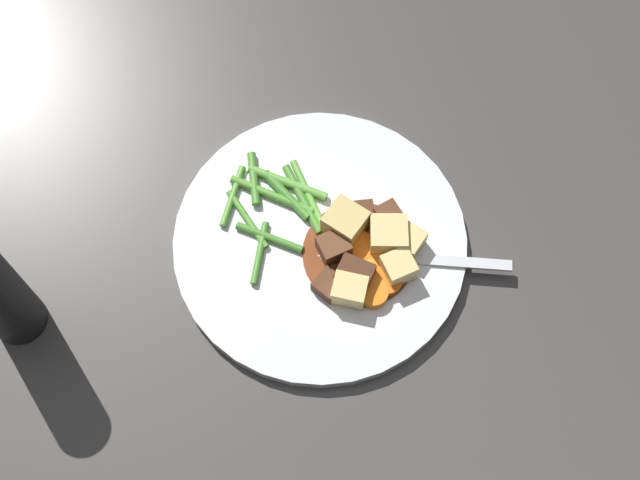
{
  "coord_description": "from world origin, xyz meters",
  "views": [
    {
      "loc": [
        0.22,
        -0.23,
        0.77
      ],
      "look_at": [
        0.0,
        0.0,
        0.01
      ],
      "focal_mm": 50.39,
      "sensor_mm": 36.0,
      "label": 1
    }
  ],
  "objects_px": {
    "carrot_slice_0": "(373,293)",
    "meat_chunk_0": "(362,213)",
    "potato_chunk_3": "(398,267)",
    "carrot_slice_2": "(370,258)",
    "dinner_plate": "(320,243)",
    "meat_chunk_2": "(333,248)",
    "meat_chunk_3": "(329,285)",
    "potato_chunk_2": "(345,222)",
    "fork": "(408,258)",
    "meat_chunk_4": "(355,274)",
    "potato_chunk_4": "(408,241)",
    "potato_chunk_0": "(349,290)",
    "carrot_slice_3": "(385,279)",
    "potato_chunk_1": "(388,236)",
    "carrot_slice_1": "(358,247)",
    "meat_chunk_1": "(388,217)"
  },
  "relations": [
    {
      "from": "potato_chunk_0",
      "to": "meat_chunk_2",
      "type": "bearing_deg",
      "value": 154.07
    },
    {
      "from": "potato_chunk_2",
      "to": "meat_chunk_2",
      "type": "distance_m",
      "value": 0.03
    },
    {
      "from": "carrot_slice_1",
      "to": "potato_chunk_3",
      "type": "bearing_deg",
      "value": 11.35
    },
    {
      "from": "dinner_plate",
      "to": "meat_chunk_0",
      "type": "bearing_deg",
      "value": 75.53
    },
    {
      "from": "dinner_plate",
      "to": "meat_chunk_2",
      "type": "bearing_deg",
      "value": -3.87
    },
    {
      "from": "dinner_plate",
      "to": "meat_chunk_1",
      "type": "height_order",
      "value": "meat_chunk_1"
    },
    {
      "from": "carrot_slice_3",
      "to": "meat_chunk_4",
      "type": "xyz_separation_m",
      "value": [
        -0.02,
        -0.02,
        0.01
      ]
    },
    {
      "from": "meat_chunk_0",
      "to": "meat_chunk_3",
      "type": "relative_size",
      "value": 0.88
    },
    {
      "from": "carrot_slice_0",
      "to": "potato_chunk_2",
      "type": "relative_size",
      "value": 0.8
    },
    {
      "from": "potato_chunk_0",
      "to": "potato_chunk_3",
      "type": "distance_m",
      "value": 0.05
    },
    {
      "from": "potato_chunk_4",
      "to": "meat_chunk_4",
      "type": "height_order",
      "value": "same"
    },
    {
      "from": "potato_chunk_3",
      "to": "meat_chunk_3",
      "type": "xyz_separation_m",
      "value": [
        -0.03,
        -0.05,
        -0.0
      ]
    },
    {
      "from": "potato_chunk_0",
      "to": "potato_chunk_4",
      "type": "distance_m",
      "value": 0.07
    },
    {
      "from": "meat_chunk_2",
      "to": "dinner_plate",
      "type": "bearing_deg",
      "value": 176.13
    },
    {
      "from": "meat_chunk_1",
      "to": "meat_chunk_2",
      "type": "distance_m",
      "value": 0.06
    },
    {
      "from": "dinner_plate",
      "to": "carrot_slice_0",
      "type": "distance_m",
      "value": 0.07
    },
    {
      "from": "potato_chunk_2",
      "to": "potato_chunk_3",
      "type": "height_order",
      "value": "potato_chunk_2"
    },
    {
      "from": "carrot_slice_0",
      "to": "dinner_plate",
      "type": "bearing_deg",
      "value": 175.8
    },
    {
      "from": "potato_chunk_4",
      "to": "potato_chunk_0",
      "type": "bearing_deg",
      "value": -94.15
    },
    {
      "from": "carrot_slice_3",
      "to": "potato_chunk_1",
      "type": "distance_m",
      "value": 0.04
    },
    {
      "from": "carrot_slice_0",
      "to": "potato_chunk_1",
      "type": "relative_size",
      "value": 0.81
    },
    {
      "from": "potato_chunk_0",
      "to": "potato_chunk_2",
      "type": "bearing_deg",
      "value": 136.95
    },
    {
      "from": "potato_chunk_2",
      "to": "meat_chunk_0",
      "type": "relative_size",
      "value": 1.64
    },
    {
      "from": "potato_chunk_3",
      "to": "meat_chunk_4",
      "type": "height_order",
      "value": "potato_chunk_3"
    },
    {
      "from": "potato_chunk_1",
      "to": "meat_chunk_4",
      "type": "height_order",
      "value": "potato_chunk_1"
    },
    {
      "from": "potato_chunk_3",
      "to": "potato_chunk_4",
      "type": "distance_m",
      "value": 0.03
    },
    {
      "from": "carrot_slice_0",
      "to": "meat_chunk_0",
      "type": "distance_m",
      "value": 0.08
    },
    {
      "from": "carrot_slice_0",
      "to": "carrot_slice_1",
      "type": "bearing_deg",
      "value": 149.91
    },
    {
      "from": "meat_chunk_0",
      "to": "meat_chunk_3",
      "type": "height_order",
      "value": "meat_chunk_0"
    },
    {
      "from": "potato_chunk_4",
      "to": "potato_chunk_3",
      "type": "bearing_deg",
      "value": -66.33
    },
    {
      "from": "dinner_plate",
      "to": "carrot_slice_3",
      "type": "xyz_separation_m",
      "value": [
        0.07,
        0.01,
        0.01
      ]
    },
    {
      "from": "carrot_slice_3",
      "to": "potato_chunk_4",
      "type": "bearing_deg",
      "value": 102.38
    },
    {
      "from": "fork",
      "to": "dinner_plate",
      "type": "bearing_deg",
      "value": -148.97
    },
    {
      "from": "meat_chunk_1",
      "to": "potato_chunk_1",
      "type": "bearing_deg",
      "value": -47.62
    },
    {
      "from": "carrot_slice_1",
      "to": "fork",
      "type": "height_order",
      "value": "carrot_slice_1"
    },
    {
      "from": "meat_chunk_2",
      "to": "meat_chunk_3",
      "type": "xyz_separation_m",
      "value": [
        0.02,
        -0.03,
        -0.0
      ]
    },
    {
      "from": "carrot_slice_2",
      "to": "potato_chunk_1",
      "type": "relative_size",
      "value": 1.08
    },
    {
      "from": "dinner_plate",
      "to": "meat_chunk_3",
      "type": "distance_m",
      "value": 0.05
    },
    {
      "from": "potato_chunk_3",
      "to": "carrot_slice_2",
      "type": "bearing_deg",
      "value": -161.94
    },
    {
      "from": "meat_chunk_1",
      "to": "carrot_slice_2",
      "type": "bearing_deg",
      "value": -70.4
    },
    {
      "from": "meat_chunk_1",
      "to": "meat_chunk_3",
      "type": "distance_m",
      "value": 0.08
    },
    {
      "from": "carrot_slice_3",
      "to": "meat_chunk_4",
      "type": "distance_m",
      "value": 0.03
    },
    {
      "from": "meat_chunk_0",
      "to": "meat_chunk_4",
      "type": "bearing_deg",
      "value": -53.05
    },
    {
      "from": "carrot_slice_1",
      "to": "meat_chunk_1",
      "type": "bearing_deg",
      "value": 88.62
    },
    {
      "from": "potato_chunk_1",
      "to": "meat_chunk_1",
      "type": "distance_m",
      "value": 0.02
    },
    {
      "from": "fork",
      "to": "potato_chunk_3",
      "type": "bearing_deg",
      "value": -84.77
    },
    {
      "from": "carrot_slice_0",
      "to": "potato_chunk_4",
      "type": "distance_m",
      "value": 0.06
    },
    {
      "from": "fork",
      "to": "meat_chunk_4",
      "type": "bearing_deg",
      "value": -114.67
    },
    {
      "from": "carrot_slice_3",
      "to": "meat_chunk_2",
      "type": "bearing_deg",
      "value": -165.65
    },
    {
      "from": "meat_chunk_2",
      "to": "meat_chunk_3",
      "type": "height_order",
      "value": "meat_chunk_2"
    }
  ]
}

